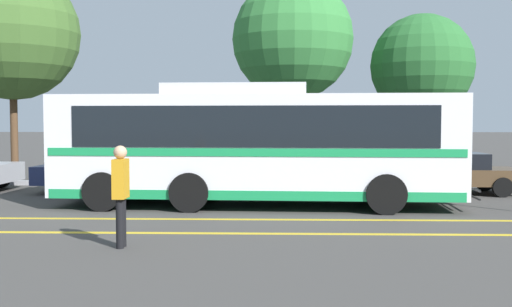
{
  "coord_description": "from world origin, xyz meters",
  "views": [
    {
      "loc": [
        1.72,
        -16.33,
        2.28
      ],
      "look_at": [
        1.23,
        -0.35,
        1.42
      ],
      "focal_mm": 42.0,
      "sensor_mm": 36.0,
      "label": 1
    }
  ],
  "objects_px": {
    "tree_1": "(12,34)",
    "tree_2": "(293,39)",
    "parked_car_2": "(296,168)",
    "parked_car_1": "(116,171)",
    "transit_bus": "(256,143)",
    "pedestrian_0": "(121,189)",
    "parked_car_3": "(454,173)",
    "tree_0": "(422,66)"
  },
  "relations": [
    {
      "from": "parked_car_1",
      "to": "tree_1",
      "type": "height_order",
      "value": "tree_1"
    },
    {
      "from": "parked_car_1",
      "to": "tree_0",
      "type": "distance_m",
      "value": 12.9
    },
    {
      "from": "parked_car_2",
      "to": "tree_2",
      "type": "bearing_deg",
      "value": -179.06
    },
    {
      "from": "parked_car_1",
      "to": "parked_car_3",
      "type": "xyz_separation_m",
      "value": [
        10.75,
        0.11,
        -0.04
      ]
    },
    {
      "from": "transit_bus",
      "to": "tree_0",
      "type": "bearing_deg",
      "value": 145.34
    },
    {
      "from": "pedestrian_0",
      "to": "tree_0",
      "type": "bearing_deg",
      "value": -31.95
    },
    {
      "from": "parked_car_3",
      "to": "tree_0",
      "type": "height_order",
      "value": "tree_0"
    },
    {
      "from": "parked_car_1",
      "to": "parked_car_3",
      "type": "height_order",
      "value": "parked_car_1"
    },
    {
      "from": "transit_bus",
      "to": "parked_car_2",
      "type": "xyz_separation_m",
      "value": [
        1.22,
        3.44,
        -0.91
      ]
    },
    {
      "from": "parked_car_2",
      "to": "tree_2",
      "type": "height_order",
      "value": "tree_2"
    },
    {
      "from": "transit_bus",
      "to": "tree_1",
      "type": "distance_m",
      "value": 12.25
    },
    {
      "from": "parked_car_2",
      "to": "tree_0",
      "type": "xyz_separation_m",
      "value": [
        5.23,
        5.01,
        3.74
      ]
    },
    {
      "from": "parked_car_1",
      "to": "tree_2",
      "type": "bearing_deg",
      "value": -44.61
    },
    {
      "from": "parked_car_1",
      "to": "tree_0",
      "type": "xyz_separation_m",
      "value": [
        11.0,
        5.55,
        3.82
      ]
    },
    {
      "from": "tree_1",
      "to": "tree_2",
      "type": "relative_size",
      "value": 1.01
    },
    {
      "from": "transit_bus",
      "to": "parked_car_2",
      "type": "bearing_deg",
      "value": 163.21
    },
    {
      "from": "pedestrian_0",
      "to": "tree_0",
      "type": "relative_size",
      "value": 0.28
    },
    {
      "from": "parked_car_3",
      "to": "transit_bus",
      "type": "bearing_deg",
      "value": 117.73
    },
    {
      "from": "tree_0",
      "to": "tree_1",
      "type": "relative_size",
      "value": 0.81
    },
    {
      "from": "parked_car_3",
      "to": "tree_0",
      "type": "xyz_separation_m",
      "value": [
        0.25,
        5.44,
        3.86
      ]
    },
    {
      "from": "parked_car_2",
      "to": "parked_car_3",
      "type": "height_order",
      "value": "parked_car_2"
    },
    {
      "from": "pedestrian_0",
      "to": "tree_2",
      "type": "xyz_separation_m",
      "value": [
        3.51,
        13.85,
        4.54
      ]
    },
    {
      "from": "parked_car_3",
      "to": "tree_2",
      "type": "distance_m",
      "value": 8.9
    },
    {
      "from": "pedestrian_0",
      "to": "tree_0",
      "type": "height_order",
      "value": "tree_0"
    },
    {
      "from": "tree_0",
      "to": "tree_1",
      "type": "xyz_separation_m",
      "value": [
        -15.94,
        -1.76,
        1.1
      ]
    },
    {
      "from": "parked_car_2",
      "to": "parked_car_1",
      "type": "bearing_deg",
      "value": -83.4
    },
    {
      "from": "tree_1",
      "to": "tree_2",
      "type": "distance_m",
      "value": 10.89
    },
    {
      "from": "parked_car_3",
      "to": "tree_2",
      "type": "height_order",
      "value": "tree_2"
    },
    {
      "from": "transit_bus",
      "to": "pedestrian_0",
      "type": "relative_size",
      "value": 5.97
    },
    {
      "from": "pedestrian_0",
      "to": "tree_0",
      "type": "xyz_separation_m",
      "value": [
        8.71,
        13.79,
        3.45
      ]
    },
    {
      "from": "tree_1",
      "to": "transit_bus",
      "type": "bearing_deg",
      "value": -35.17
    },
    {
      "from": "parked_car_3",
      "to": "pedestrian_0",
      "type": "bearing_deg",
      "value": 136.46
    },
    {
      "from": "transit_bus",
      "to": "tree_2",
      "type": "xyz_separation_m",
      "value": [
        1.24,
        8.5,
        3.92
      ]
    },
    {
      "from": "parked_car_2",
      "to": "tree_1",
      "type": "height_order",
      "value": "tree_1"
    },
    {
      "from": "parked_car_3",
      "to": "tree_2",
      "type": "relative_size",
      "value": 0.5
    },
    {
      "from": "tree_0",
      "to": "tree_2",
      "type": "height_order",
      "value": "tree_2"
    },
    {
      "from": "parked_car_2",
      "to": "parked_car_3",
      "type": "relative_size",
      "value": 1.17
    },
    {
      "from": "pedestrian_0",
      "to": "tree_1",
      "type": "distance_m",
      "value": 14.75
    },
    {
      "from": "transit_bus",
      "to": "tree_2",
      "type": "bearing_deg",
      "value": 174.38
    },
    {
      "from": "transit_bus",
      "to": "pedestrian_0",
      "type": "height_order",
      "value": "transit_bus"
    },
    {
      "from": "transit_bus",
      "to": "tree_1",
      "type": "height_order",
      "value": "tree_1"
    },
    {
      "from": "tree_0",
      "to": "tree_1",
      "type": "height_order",
      "value": "tree_1"
    }
  ]
}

